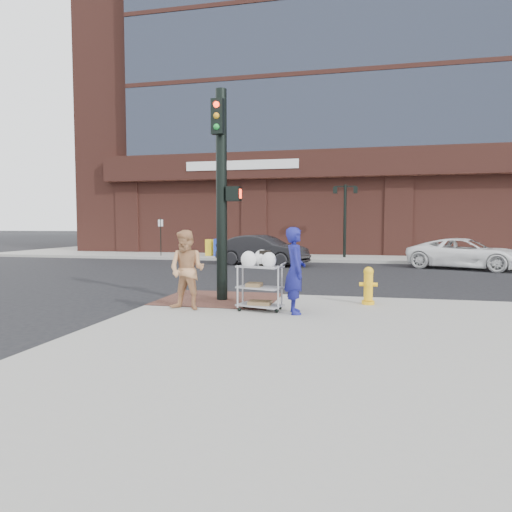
% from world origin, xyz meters
% --- Properties ---
extents(ground, '(220.00, 220.00, 0.00)m').
position_xyz_m(ground, '(0.00, 0.00, 0.00)').
color(ground, black).
rests_on(ground, ground).
extents(sidewalk_far, '(65.00, 36.00, 0.15)m').
position_xyz_m(sidewalk_far, '(12.50, 32.00, 0.07)').
color(sidewalk_far, gray).
rests_on(sidewalk_far, ground).
extents(brick_curb_ramp, '(2.80, 2.40, 0.01)m').
position_xyz_m(brick_curb_ramp, '(-0.60, 0.90, 0.16)').
color(brick_curb_ramp, '#4F2C25').
rests_on(brick_curb_ramp, sidewalk_near).
extents(bank_building, '(42.00, 26.00, 28.00)m').
position_xyz_m(bank_building, '(5.00, 31.00, 14.15)').
color(bank_building, '#592B23').
rests_on(bank_building, sidewalk_far).
extents(lamp_post, '(1.32, 0.22, 4.00)m').
position_xyz_m(lamp_post, '(2.00, 16.00, 2.62)').
color(lamp_post, black).
rests_on(lamp_post, sidewalk_far).
extents(parking_sign, '(0.05, 0.05, 2.20)m').
position_xyz_m(parking_sign, '(-8.50, 15.00, 1.25)').
color(parking_sign, black).
rests_on(parking_sign, sidewalk_far).
extents(traffic_signal_pole, '(0.61, 0.51, 5.00)m').
position_xyz_m(traffic_signal_pole, '(-0.48, 0.77, 2.83)').
color(traffic_signal_pole, black).
rests_on(traffic_signal_pole, sidewalk_near).
extents(woman_blue, '(0.58, 0.74, 1.77)m').
position_xyz_m(woman_blue, '(1.45, -0.48, 1.04)').
color(woman_blue, navy).
rests_on(woman_blue, sidewalk_near).
extents(pedestrian_tan, '(0.90, 0.74, 1.71)m').
position_xyz_m(pedestrian_tan, '(-0.87, -0.56, 1.00)').
color(pedestrian_tan, tan).
rests_on(pedestrian_tan, sidewalk_near).
extents(sedan_dark, '(4.65, 2.53, 1.45)m').
position_xyz_m(sedan_dark, '(-1.77, 11.81, 0.73)').
color(sedan_dark, black).
rests_on(sedan_dark, ground).
extents(minivan_white, '(5.37, 3.98, 1.35)m').
position_xyz_m(minivan_white, '(7.39, 11.96, 0.68)').
color(minivan_white, white).
rests_on(minivan_white, ground).
extents(utility_cart, '(1.03, 0.75, 1.28)m').
position_xyz_m(utility_cart, '(0.68, -0.32, 0.73)').
color(utility_cart, '#9B9BA0').
rests_on(utility_cart, sidewalk_near).
extents(fire_hydrant, '(0.41, 0.28, 0.86)m').
position_xyz_m(fire_hydrant, '(2.94, 0.94, 0.59)').
color(fire_hydrant, yellow).
rests_on(fire_hydrant, sidewalk_near).
extents(newsbox_yellow, '(0.45, 0.42, 0.95)m').
position_xyz_m(newsbox_yellow, '(-5.70, 15.57, 0.63)').
color(newsbox_yellow, yellow).
rests_on(newsbox_yellow, sidewalk_far).
extents(newsbox_blue, '(0.53, 0.51, 0.99)m').
position_xyz_m(newsbox_blue, '(-5.07, 15.21, 0.65)').
color(newsbox_blue, '#1C39BA').
rests_on(newsbox_blue, sidewalk_far).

